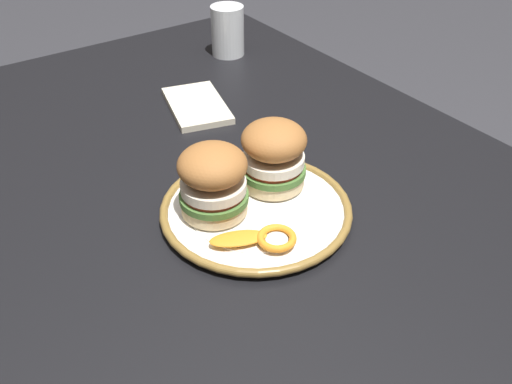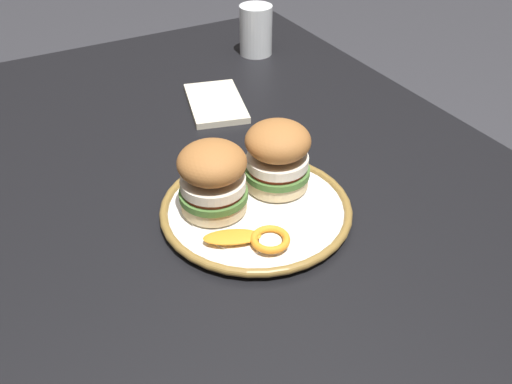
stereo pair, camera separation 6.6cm
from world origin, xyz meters
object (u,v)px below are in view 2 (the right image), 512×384
object	(u,v)px
sandwich_half_left	(213,177)
drinking_glass	(256,34)
dining_table	(240,235)
sandwich_half_right	(278,155)
dinner_plate	(256,209)

from	to	relation	value
sandwich_half_left	drinking_glass	size ratio (longest dim) A/B	0.93
dining_table	drinking_glass	world-z (taller)	drinking_glass
sandwich_half_left	sandwich_half_right	world-z (taller)	same
dining_table	drinking_glass	xyz separation A→B (m)	(-0.43, 0.26, 0.15)
dining_table	dinner_plate	size ratio (longest dim) A/B	4.82
sandwich_half_left	dining_table	bearing A→B (deg)	129.43
sandwich_half_right	drinking_glass	xyz separation A→B (m)	(-0.48, 0.23, -0.02)
sandwich_half_right	drinking_glass	world-z (taller)	sandwich_half_right
dining_table	dinner_plate	xyz separation A→B (m)	(0.08, -0.01, 0.11)
dining_table	sandwich_half_left	bearing A→B (deg)	-50.57
dinner_plate	sandwich_half_right	xyz separation A→B (m)	(-0.03, 0.05, 0.06)
dining_table	dinner_plate	world-z (taller)	dinner_plate
sandwich_half_right	drinking_glass	size ratio (longest dim) A/B	1.03
dining_table	drinking_glass	distance (m)	0.52
dinner_plate	drinking_glass	size ratio (longest dim) A/B	2.52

